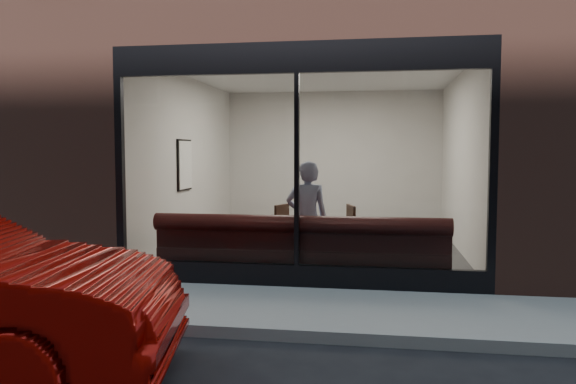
% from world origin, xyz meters
% --- Properties ---
extents(ground, '(120.00, 120.00, 0.00)m').
position_xyz_m(ground, '(0.00, 0.00, 0.00)').
color(ground, black).
rests_on(ground, ground).
extents(sidewalk_near, '(40.00, 2.00, 0.01)m').
position_xyz_m(sidewalk_near, '(0.00, 1.00, 0.01)').
color(sidewalk_near, gray).
rests_on(sidewalk_near, ground).
extents(kerb_near, '(40.00, 0.10, 0.12)m').
position_xyz_m(kerb_near, '(0.00, -0.05, 0.06)').
color(kerb_near, gray).
rests_on(kerb_near, ground).
extents(host_building_pier_left, '(2.50, 12.00, 3.20)m').
position_xyz_m(host_building_pier_left, '(-3.75, 8.00, 1.60)').
color(host_building_pier_left, brown).
rests_on(host_building_pier_left, ground).
extents(host_building_pier_right, '(2.50, 12.00, 3.20)m').
position_xyz_m(host_building_pier_right, '(3.75, 8.00, 1.60)').
color(host_building_pier_right, brown).
rests_on(host_building_pier_right, ground).
extents(host_building_backfill, '(5.00, 6.00, 3.20)m').
position_xyz_m(host_building_backfill, '(0.00, 11.00, 1.60)').
color(host_building_backfill, brown).
rests_on(host_building_backfill, ground).
extents(cafe_floor, '(6.00, 6.00, 0.00)m').
position_xyz_m(cafe_floor, '(0.00, 5.00, 0.02)').
color(cafe_floor, '#2D2D30').
rests_on(cafe_floor, ground).
extents(cafe_ceiling, '(6.00, 6.00, 0.00)m').
position_xyz_m(cafe_ceiling, '(0.00, 5.00, 3.19)').
color(cafe_ceiling, white).
rests_on(cafe_ceiling, host_building_upper).
extents(cafe_wall_back, '(5.00, 0.00, 5.00)m').
position_xyz_m(cafe_wall_back, '(0.00, 7.99, 1.60)').
color(cafe_wall_back, silver).
rests_on(cafe_wall_back, ground).
extents(cafe_wall_left, '(0.00, 6.00, 6.00)m').
position_xyz_m(cafe_wall_left, '(-2.49, 5.00, 1.60)').
color(cafe_wall_left, silver).
rests_on(cafe_wall_left, ground).
extents(cafe_wall_right, '(0.00, 6.00, 6.00)m').
position_xyz_m(cafe_wall_right, '(2.49, 5.00, 1.60)').
color(cafe_wall_right, silver).
rests_on(cafe_wall_right, ground).
extents(storefront_kick, '(5.00, 0.10, 0.30)m').
position_xyz_m(storefront_kick, '(0.00, 2.05, 0.15)').
color(storefront_kick, black).
rests_on(storefront_kick, ground).
extents(storefront_header, '(5.00, 0.10, 0.40)m').
position_xyz_m(storefront_header, '(0.00, 2.05, 3.00)').
color(storefront_header, black).
rests_on(storefront_header, host_building_upper).
extents(storefront_mullion, '(0.06, 0.10, 2.50)m').
position_xyz_m(storefront_mullion, '(0.00, 2.05, 1.55)').
color(storefront_mullion, black).
rests_on(storefront_mullion, storefront_kick).
extents(storefront_glass, '(4.80, 0.00, 4.80)m').
position_xyz_m(storefront_glass, '(0.00, 2.02, 1.55)').
color(storefront_glass, white).
rests_on(storefront_glass, storefront_kick).
extents(banquette, '(4.00, 0.55, 0.45)m').
position_xyz_m(banquette, '(0.00, 2.45, 0.23)').
color(banquette, '#3A1515').
rests_on(banquette, cafe_floor).
extents(person, '(0.68, 0.52, 1.65)m').
position_xyz_m(person, '(0.05, 2.76, 0.83)').
color(person, '#9CA8CF').
rests_on(person, cafe_floor).
extents(cafe_table_left, '(0.84, 0.84, 0.04)m').
position_xyz_m(cafe_table_left, '(-0.98, 3.00, 0.74)').
color(cafe_table_left, black).
rests_on(cafe_table_left, cafe_floor).
extents(cafe_table_right, '(0.73, 0.73, 0.04)m').
position_xyz_m(cafe_table_right, '(0.66, 3.20, 0.74)').
color(cafe_table_right, black).
rests_on(cafe_table_right, cafe_floor).
extents(cafe_chair_left, '(0.52, 0.52, 0.04)m').
position_xyz_m(cafe_chair_left, '(-0.64, 3.64, 0.24)').
color(cafe_chair_left, black).
rests_on(cafe_chair_left, cafe_floor).
extents(cafe_chair_right, '(0.58, 0.58, 0.04)m').
position_xyz_m(cafe_chair_right, '(0.45, 3.58, 0.24)').
color(cafe_chair_right, black).
rests_on(cafe_chair_right, cafe_floor).
extents(wall_poster, '(0.02, 0.66, 0.87)m').
position_xyz_m(wall_poster, '(-2.45, 4.69, 1.55)').
color(wall_poster, white).
rests_on(wall_poster, cafe_wall_left).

